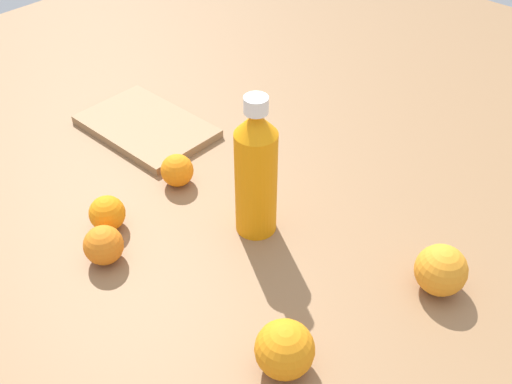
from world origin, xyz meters
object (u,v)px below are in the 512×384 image
object	(u,v)px
cutting_board	(146,127)
water_bottle	(256,172)
orange_4	(285,349)
orange_2	(441,270)
orange_0	(177,170)
orange_3	(107,213)
orange_1	(104,245)

from	to	relation	value
cutting_board	water_bottle	bearing A→B (deg)	-10.13
orange_4	orange_2	bearing A→B (deg)	73.43
water_bottle	orange_2	size ratio (longest dim) A/B	3.22
water_bottle	orange_0	bearing A→B (deg)	-115.41
orange_0	orange_3	size ratio (longest dim) A/B	0.99
water_bottle	orange_0	distance (m)	0.21
orange_2	orange_3	bearing A→B (deg)	-151.82
orange_0	orange_3	world-z (taller)	same
orange_0	orange_1	size ratio (longest dim) A/B	0.95
orange_1	cutting_board	xyz separation A→B (m)	(-0.25, 0.29, -0.02)
orange_4	water_bottle	bearing A→B (deg)	140.48
water_bottle	orange_2	xyz separation A→B (m)	(0.31, 0.09, -0.08)
orange_0	orange_1	distance (m)	0.23
orange_1	cutting_board	size ratio (longest dim) A/B	0.23
water_bottle	orange_4	bearing A→B (deg)	21.71
water_bottle	orange_4	size ratio (longest dim) A/B	3.16
water_bottle	cutting_board	world-z (taller)	water_bottle
water_bottle	cutting_board	bearing A→B (deg)	-128.30
orange_0	orange_2	distance (m)	0.51
orange_2	cutting_board	distance (m)	0.69
water_bottle	orange_3	distance (m)	0.27
orange_1	orange_4	distance (m)	0.36
orange_2	cutting_board	world-z (taller)	orange_2
orange_0	orange_1	xyz separation A→B (m)	(0.06, -0.22, 0.00)
orange_0	orange_4	size ratio (longest dim) A/B	0.75
water_bottle	orange_0	size ratio (longest dim) A/B	4.21
orange_4	orange_0	bearing A→B (deg)	157.41
water_bottle	orange_3	xyz separation A→B (m)	(-0.19, -0.18, -0.09)
orange_2	orange_3	size ratio (longest dim) A/B	1.29
water_bottle	orange_0	xyz separation A→B (m)	(-0.19, -0.01, -0.09)
cutting_board	orange_4	bearing A→B (deg)	-22.96
water_bottle	orange_1	world-z (taller)	water_bottle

